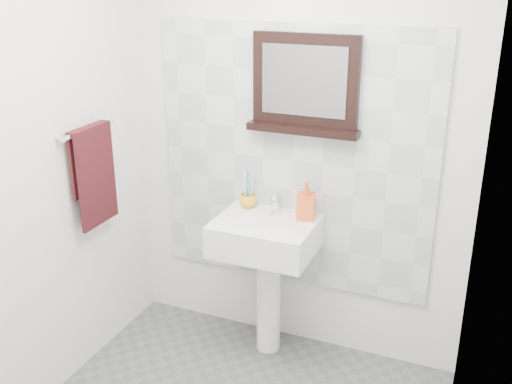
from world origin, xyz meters
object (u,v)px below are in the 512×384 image
(toothbrush_cup, at_px, (248,201))
(framed_mirror, at_px, (305,87))
(soap_dispenser, at_px, (306,200))
(hand_towel, at_px, (93,168))
(pedestal_sink, at_px, (266,250))

(toothbrush_cup, height_order, framed_mirror, framed_mirror)
(toothbrush_cup, distance_m, framed_mirror, 0.75)
(soap_dispenser, relative_size, hand_towel, 0.39)
(toothbrush_cup, distance_m, soap_dispenser, 0.37)
(toothbrush_cup, xyz_separation_m, hand_towel, (-0.70, -0.48, 0.26))
(pedestal_sink, bearing_deg, hand_towel, -158.46)
(toothbrush_cup, relative_size, hand_towel, 0.18)
(pedestal_sink, relative_size, soap_dispenser, 4.46)
(soap_dispenser, xyz_separation_m, hand_towel, (-1.06, -0.45, 0.19))
(toothbrush_cup, relative_size, framed_mirror, 0.16)
(soap_dispenser, height_order, hand_towel, hand_towel)
(pedestal_sink, distance_m, toothbrush_cup, 0.31)
(soap_dispenser, height_order, framed_mirror, framed_mirror)
(pedestal_sink, bearing_deg, framed_mirror, 52.53)
(toothbrush_cup, distance_m, hand_towel, 0.89)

